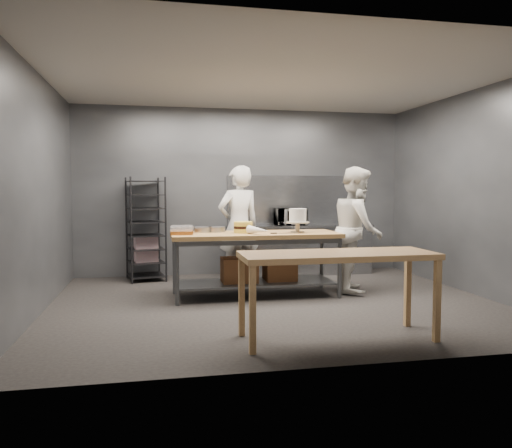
{
  "coord_description": "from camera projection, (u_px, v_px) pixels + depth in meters",
  "views": [
    {
      "loc": [
        -1.58,
        -6.53,
        1.55
      ],
      "look_at": [
        -0.18,
        0.43,
        1.05
      ],
      "focal_mm": 35.0,
      "sensor_mm": 36.0,
      "label": 1
    }
  ],
  "objects": [
    {
      "name": "ground",
      "position": [
        275.0,
        303.0,
        6.81
      ],
      "size": [
        6.0,
        6.0,
        0.0
      ],
      "primitive_type": "plane",
      "color": "black",
      "rests_on": "ground"
    },
    {
      "name": "back_counter",
      "position": [
        300.0,
        249.0,
        9.11
      ],
      "size": [
        2.6,
        0.6,
        0.9
      ],
      "color": "slate",
      "rests_on": "ground"
    },
    {
      "name": "offset_spatula",
      "position": [
        280.0,
        233.0,
        7.02
      ],
      "size": [
        0.36,
        0.02,
        0.02
      ],
      "color": "slate",
      "rests_on": "work_table"
    },
    {
      "name": "speed_rack",
      "position": [
        146.0,
        230.0,
        8.46
      ],
      "size": [
        0.71,
        0.75,
        1.75
      ],
      "color": "black",
      "rests_on": "ground"
    },
    {
      "name": "frosted_cake_stand",
      "position": [
        298.0,
        217.0,
        7.18
      ],
      "size": [
        0.34,
        0.34,
        0.35
      ],
      "color": "#B4A990",
      "rests_on": "work_table"
    },
    {
      "name": "work_table",
      "position": [
        256.0,
        257.0,
        7.21
      ],
      "size": [
        2.4,
        0.9,
        0.92
      ],
      "color": "olive",
      "rests_on": "ground"
    },
    {
      "name": "microwave",
      "position": [
        290.0,
        217.0,
        9.03
      ],
      "size": [
        0.54,
        0.37,
        0.3
      ],
      "primitive_type": "imported",
      "color": "black",
      "rests_on": "back_counter"
    },
    {
      "name": "piping_bag",
      "position": [
        259.0,
        230.0,
        6.88
      ],
      "size": [
        0.31,
        0.38,
        0.12
      ],
      "primitive_type": "cone",
      "rotation": [
        1.57,
        0.0,
        0.6
      ],
      "color": "white",
      "rests_on": "work_table"
    },
    {
      "name": "cake_pans",
      "position": [
        209.0,
        229.0,
        7.3
      ],
      "size": [
        0.46,
        0.28,
        0.07
      ],
      "color": "gray",
      "rests_on": "work_table"
    },
    {
      "name": "back_wall",
      "position": [
        243.0,
        192.0,
        9.15
      ],
      "size": [
        6.0,
        0.04,
        3.0
      ],
      "primitive_type": "cube",
      "color": "#4C4F54",
      "rests_on": "ground"
    },
    {
      "name": "chef_behind",
      "position": [
        239.0,
        226.0,
        7.95
      ],
      "size": [
        0.8,
        0.63,
        1.92
      ],
      "primitive_type": "imported",
      "rotation": [
        0.0,
        0.0,
        3.41
      ],
      "color": "silver",
      "rests_on": "ground"
    },
    {
      "name": "layer_cake",
      "position": [
        243.0,
        227.0,
        7.16
      ],
      "size": [
        0.27,
        0.27,
        0.16
      ],
      "color": "gold",
      "rests_on": "work_table"
    },
    {
      "name": "near_counter",
      "position": [
        338.0,
        261.0,
        5.11
      ],
      "size": [
        2.0,
        0.7,
        0.9
      ],
      "color": "#8C5E39",
      "rests_on": "ground"
    },
    {
      "name": "pastry_clamshells",
      "position": [
        182.0,
        230.0,
        6.99
      ],
      "size": [
        0.33,
        0.44,
        0.11
      ],
      "color": "#A05120",
      "rests_on": "work_table"
    },
    {
      "name": "chef_right",
      "position": [
        357.0,
        229.0,
        7.54
      ],
      "size": [
        0.98,
        1.1,
        1.88
      ],
      "primitive_type": "imported",
      "rotation": [
        0.0,
        0.0,
        1.23
      ],
      "color": "white",
      "rests_on": "ground"
    },
    {
      "name": "splashback_panel",
      "position": [
        296.0,
        200.0,
        9.34
      ],
      "size": [
        2.6,
        0.02,
        0.9
      ],
      "primitive_type": "cube",
      "color": "slate",
      "rests_on": "back_counter"
    }
  ]
}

